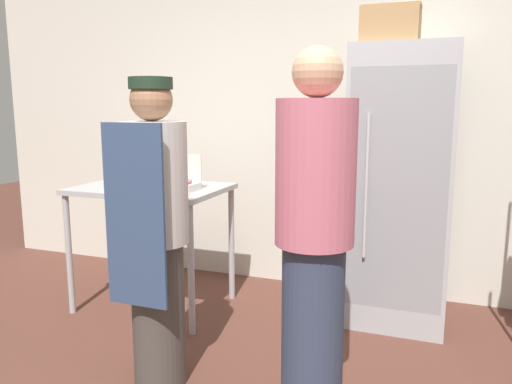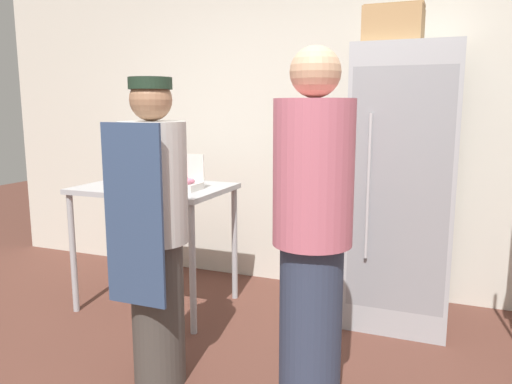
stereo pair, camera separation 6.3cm
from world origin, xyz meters
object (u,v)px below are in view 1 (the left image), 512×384
object	(u,v)px
person_baker	(155,231)
refrigerator	(400,187)
donut_box	(177,183)
person_customer	(314,234)
blender_pitcher	(146,170)
cardboard_storage_box	(391,26)

from	to	relation	value
person_baker	refrigerator	bearing A→B (deg)	50.36
person_baker	donut_box	bearing A→B (deg)	112.22
donut_box	person_customer	distance (m)	1.41
donut_box	person_baker	distance (m)	0.92
refrigerator	person_customer	xyz separation A→B (m)	(-0.28, -1.28, -0.04)
donut_box	blender_pitcher	size ratio (longest dim) A/B	1.14
blender_pitcher	refrigerator	bearing A→B (deg)	11.32
blender_pitcher	person_baker	xyz separation A→B (m)	(0.68, -0.98, -0.17)
cardboard_storage_box	person_customer	size ratio (longest dim) A/B	0.21
person_baker	person_customer	size ratio (longest dim) A/B	0.93
blender_pitcher	person_baker	distance (m)	1.20
blender_pitcher	cardboard_storage_box	size ratio (longest dim) A/B	0.68
blender_pitcher	person_customer	size ratio (longest dim) A/B	0.14
blender_pitcher	person_customer	distance (m)	1.77
person_customer	blender_pitcher	bearing A→B (deg)	148.45
refrigerator	donut_box	world-z (taller)	refrigerator
refrigerator	blender_pitcher	distance (m)	1.83
refrigerator	person_baker	size ratio (longest dim) A/B	1.15
person_baker	person_customer	xyz separation A→B (m)	(0.82, 0.05, 0.05)
person_customer	donut_box	bearing A→B (deg)	145.98
donut_box	blender_pitcher	xyz separation A→B (m)	(-0.34, 0.14, 0.06)
donut_box	person_customer	xyz separation A→B (m)	(1.17, -0.79, -0.07)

